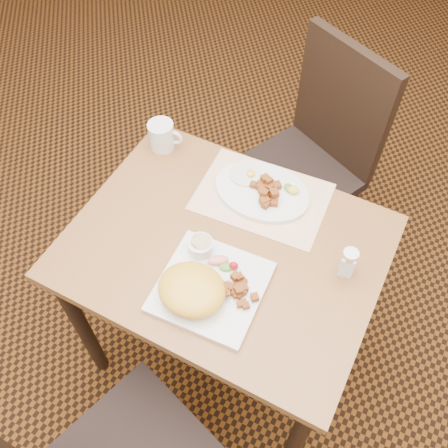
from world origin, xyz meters
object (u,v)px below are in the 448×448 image
plate_square (211,287)px  salt_shaker (348,262)px  table (225,264)px  coffee_mug (162,136)px  plate_oval (262,191)px  chair_far (313,152)px

plate_square → salt_shaker: 0.38m
table → coffee_mug: coffee_mug is taller
plate_oval → table: bearing=-93.6°
table → salt_shaker: bearing=12.3°
plate_square → coffee_mug: bearing=134.8°
table → plate_square: bearing=-77.0°
plate_oval → chair_far: bearing=86.2°
plate_square → coffee_mug: size_ratio=2.41×
chair_far → plate_square: bearing=114.2°
salt_shaker → table: bearing=-167.7°
table → plate_square: 0.19m
plate_oval → salt_shaker: bearing=-24.8°
plate_square → salt_shaker: salt_shaker is taller
salt_shaker → coffee_mug: size_ratio=0.86×
salt_shaker → coffee_mug: 0.73m
salt_shaker → coffee_mug: bearing=165.3°
plate_square → salt_shaker: bearing=35.4°
table → chair_far: (0.04, 0.67, -0.10)m
plate_oval → salt_shaker: salt_shaker is taller
chair_far → plate_oval: 0.50m
plate_oval → salt_shaker: (0.33, -0.15, 0.04)m
plate_oval → coffee_mug: (-0.38, 0.04, 0.04)m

